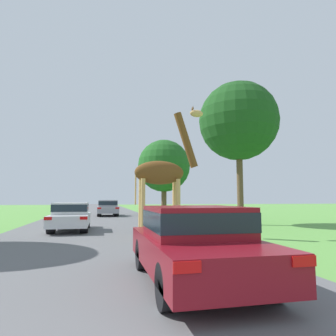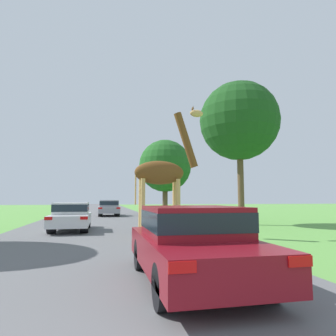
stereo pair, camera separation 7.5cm
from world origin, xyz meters
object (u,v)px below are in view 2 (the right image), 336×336
object	(u,v)px
giraffe_near_road	(164,173)
car_queue_left	(71,215)
tree_left_edge	(239,121)
tree_right_cluster	(165,166)
car_lead_maroon	(193,242)
car_queue_right	(109,207)

from	to	relation	value
giraffe_near_road	car_queue_left	world-z (taller)	giraffe_near_road
tree_left_edge	car_queue_left	bearing A→B (deg)	-172.81
tree_left_edge	tree_right_cluster	size ratio (longest dim) A/B	1.19
car_queue_left	giraffe_near_road	bearing A→B (deg)	-43.91
giraffe_near_road	car_lead_maroon	bearing A→B (deg)	-7.44
giraffe_near_road	car_queue_right	world-z (taller)	giraffe_near_road
tree_right_cluster	car_queue_left	bearing A→B (deg)	-119.46
giraffe_near_road	tree_right_cluster	size ratio (longest dim) A/B	0.74
giraffe_near_road	car_queue_right	xyz separation A→B (m)	(-1.71, 15.79, -1.76)
giraffe_near_road	car_queue_left	bearing A→B (deg)	-134.62
tree_right_cluster	tree_left_edge	bearing A→B (deg)	-79.96
giraffe_near_road	car_queue_left	distance (m)	5.50
giraffe_near_road	car_lead_maroon	distance (m)	6.43
car_queue_left	tree_right_cluster	bearing A→B (deg)	60.54
car_lead_maroon	car_queue_right	distance (m)	21.95
car_lead_maroon	tree_left_edge	size ratio (longest dim) A/B	0.47
tree_right_cluster	car_lead_maroon	bearing A→B (deg)	-100.66
tree_left_edge	car_queue_right	bearing A→B (deg)	123.65
car_queue_right	giraffe_near_road	bearing A→B (deg)	-83.81
car_queue_right	tree_right_cluster	world-z (taller)	tree_right_cluster
car_lead_maroon	tree_right_cluster	bearing A→B (deg)	79.34
car_queue_right	car_queue_left	bearing A→B (deg)	-99.49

